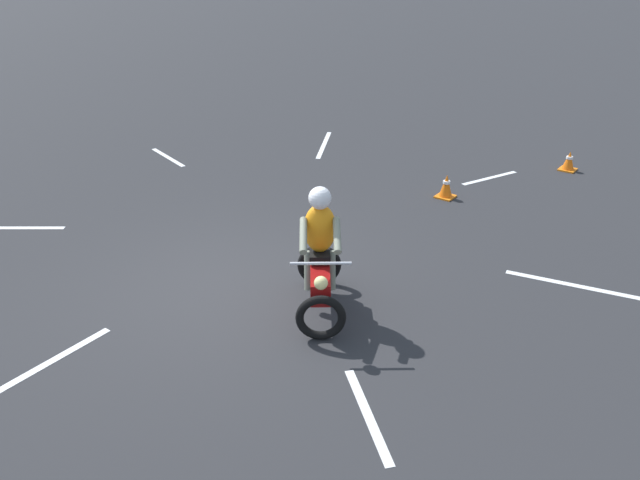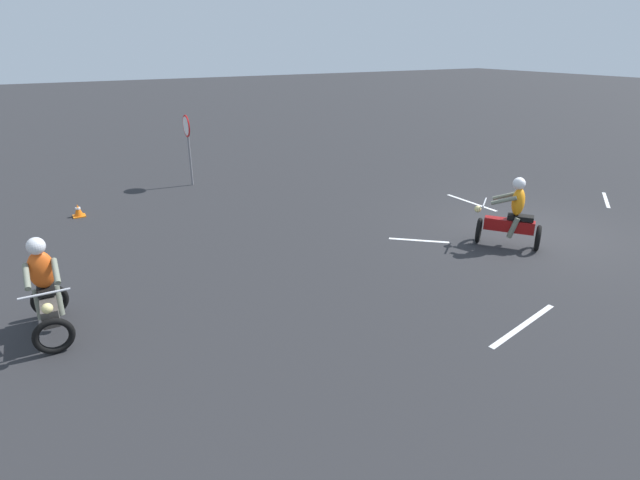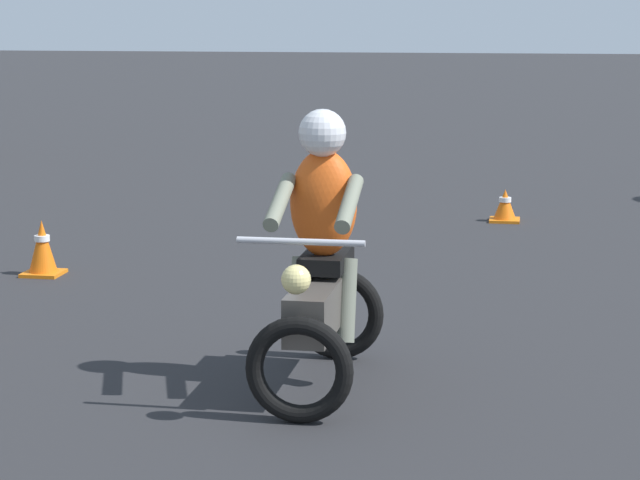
# 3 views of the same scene
# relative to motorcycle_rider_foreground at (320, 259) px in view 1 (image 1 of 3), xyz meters

# --- Properties ---
(ground_plane) EXTENTS (120.00, 120.00, 0.00)m
(ground_plane) POSITION_rel_motorcycle_rider_foreground_xyz_m (0.37, -1.35, -0.73)
(ground_plane) COLOR #28282B
(motorcycle_rider_foreground) EXTENTS (1.48, 1.33, 1.66)m
(motorcycle_rider_foreground) POSITION_rel_motorcycle_rider_foreground_xyz_m (0.00, 0.00, 0.00)
(motorcycle_rider_foreground) COLOR black
(motorcycle_rider_foreground) RESTS_ON ground
(traffic_cone_near_right) EXTENTS (0.32, 0.32, 0.40)m
(traffic_cone_near_right) POSITION_rel_motorcycle_rider_foreground_xyz_m (-7.23, 0.92, -0.53)
(traffic_cone_near_right) COLOR orange
(traffic_cone_near_right) RESTS_ON ground
(traffic_cone_mid_center) EXTENTS (0.32, 0.32, 0.44)m
(traffic_cone_mid_center) POSITION_rel_motorcycle_rider_foreground_xyz_m (-4.40, -0.42, -0.51)
(traffic_cone_mid_center) COLOR orange
(traffic_cone_mid_center) RESTS_ON ground
(lane_stripe_e) EXTENTS (1.91, 0.15, 0.01)m
(lane_stripe_e) POSITION_rel_motorcycle_rider_foreground_xyz_m (2.91, -1.76, -0.72)
(lane_stripe_e) COLOR silver
(lane_stripe_e) RESTS_ON ground
(lane_stripe_ne) EXTENTS (1.00, 1.16, 0.01)m
(lane_stripe_ne) POSITION_rel_motorcycle_rider_foreground_xyz_m (1.30, 1.58, -0.72)
(lane_stripe_ne) COLOR silver
(lane_stripe_ne) RESTS_ON ground
(lane_stripe_n) EXTENTS (0.52, 2.01, 0.01)m
(lane_stripe_n) POSITION_rel_motorcycle_rider_foreground_xyz_m (-2.58, 2.56, -0.72)
(lane_stripe_n) COLOR silver
(lane_stripe_n) RESTS_ON ground
(lane_stripe_w) EXTENTS (1.34, 0.63, 0.01)m
(lane_stripe_w) POSITION_rel_motorcycle_rider_foreground_xyz_m (-5.84, -0.16, -0.72)
(lane_stripe_w) COLOR silver
(lane_stripe_w) RESTS_ON ground
(lane_stripe_sw) EXTENTS (1.80, 1.06, 0.01)m
(lane_stripe_sw) POSITION_rel_motorcycle_rider_foreground_xyz_m (-5.61, -4.09, -0.72)
(lane_stripe_sw) COLOR silver
(lane_stripe_sw) RESTS_ON ground
(lane_stripe_s) EXTENTS (0.50, 1.46, 0.01)m
(lane_stripe_s) POSITION_rel_motorcycle_rider_foreground_xyz_m (-2.86, -6.26, -0.72)
(lane_stripe_s) COLOR silver
(lane_stripe_s) RESTS_ON ground
(lane_stripe_se) EXTENTS (1.11, 1.44, 0.01)m
(lane_stripe_se) POSITION_rel_motorcycle_rider_foreground_xyz_m (1.09, -5.52, -0.72)
(lane_stripe_se) COLOR silver
(lane_stripe_se) RESTS_ON ground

